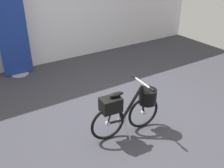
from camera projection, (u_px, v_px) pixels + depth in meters
The scene contains 3 objects.
ground_plane at pixel (122, 118), 4.11m from camera, with size 8.29×8.29×0.00m, color #38383F.
floor_banner_stand at pixel (13, 37), 5.18m from camera, with size 0.60×0.36×1.84m.
folding_bike_foreground at pixel (129, 108), 3.62m from camera, with size 1.11×0.53×0.78m.
Camera 1 is at (-1.96, -2.76, 2.39)m, focal length 41.11 mm.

